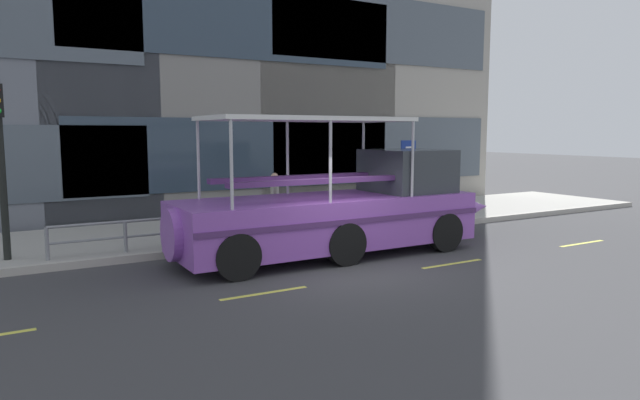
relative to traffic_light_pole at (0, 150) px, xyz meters
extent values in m
plane|color=#3D3D3F|center=(6.57, -3.93, -2.67)|extent=(120.00, 120.00, 0.00)
cube|color=#A8A59E|center=(6.57, 1.67, -2.58)|extent=(32.00, 4.80, 0.18)
cube|color=#B2ADA3|center=(6.57, -0.82, -2.58)|extent=(32.00, 0.18, 0.18)
cube|color=#DBD64C|center=(4.17, -4.77, -2.66)|extent=(1.80, 0.12, 0.01)
cube|color=#DBD64C|center=(8.97, -4.77, -2.66)|extent=(1.80, 0.12, 0.01)
cube|color=#DBD64C|center=(13.77, -4.77, -2.66)|extent=(1.80, 0.12, 0.01)
cube|color=#2D3D4C|center=(7.73, 4.44, -0.38)|extent=(12.20, 0.06, 2.51)
cube|color=#2D3D4C|center=(7.73, 4.44, 4.19)|extent=(12.20, 0.06, 2.51)
cube|color=#4C5660|center=(14.02, 4.44, -0.29)|extent=(10.52, 0.06, 2.62)
cube|color=#4C5660|center=(14.02, 4.44, 4.47)|extent=(10.52, 0.06, 2.62)
cylinder|color=gray|center=(6.74, -0.48, -1.74)|extent=(11.91, 0.07, 0.07)
cylinder|color=gray|center=(6.74, -0.48, -2.11)|extent=(11.91, 0.06, 0.06)
cylinder|color=gray|center=(0.78, -0.48, -2.11)|extent=(0.09, 0.09, 0.75)
cylinder|color=gray|center=(2.48, -0.48, -2.11)|extent=(0.09, 0.09, 0.75)
cylinder|color=gray|center=(4.19, -0.48, -2.11)|extent=(0.09, 0.09, 0.75)
cylinder|color=gray|center=(5.89, -0.48, -2.11)|extent=(0.09, 0.09, 0.75)
cylinder|color=gray|center=(7.59, -0.48, -2.11)|extent=(0.09, 0.09, 0.75)
cylinder|color=gray|center=(9.29, -0.48, -2.11)|extent=(0.09, 0.09, 0.75)
cylinder|color=gray|center=(10.99, -0.48, -2.11)|extent=(0.09, 0.09, 0.75)
cylinder|color=gray|center=(12.69, -0.48, -2.11)|extent=(0.09, 0.09, 0.75)
cylinder|color=black|center=(0.00, 0.06, -0.43)|extent=(0.16, 0.16, 4.10)
cylinder|color=#4C4F54|center=(11.63, 0.24, -1.20)|extent=(0.08, 0.08, 2.58)
cube|color=navy|center=(11.63, 0.19, -0.26)|extent=(0.60, 0.04, 0.76)
cube|color=white|center=(11.63, 0.17, -0.26)|extent=(0.24, 0.01, 0.36)
cube|color=purple|center=(6.93, -2.53, -1.79)|extent=(7.59, 2.41, 1.20)
cone|color=purple|center=(11.58, -2.53, -1.79)|extent=(1.71, 1.14, 1.14)
cylinder|color=purple|center=(3.14, -2.53, -1.79)|extent=(0.38, 1.14, 1.14)
cube|color=#4D2A62|center=(6.93, -3.75, -1.64)|extent=(7.59, 0.04, 0.12)
sphere|color=white|center=(12.00, -2.53, -1.74)|extent=(0.22, 0.22, 0.22)
cube|color=#33383D|center=(9.39, -2.53, -0.63)|extent=(1.90, 2.02, 1.12)
cube|color=silver|center=(6.36, -2.53, 0.70)|extent=(4.93, 2.21, 0.10)
cylinder|color=#B2B2B7|center=(8.71, -1.47, -0.27)|extent=(0.07, 0.07, 1.84)
cylinder|color=#B2B2B7|center=(8.71, -3.58, -0.27)|extent=(0.07, 0.07, 1.84)
cylinder|color=#B2B2B7|center=(6.36, -1.47, -0.27)|extent=(0.07, 0.07, 1.84)
cylinder|color=#B2B2B7|center=(6.36, -3.58, -0.27)|extent=(0.07, 0.07, 1.84)
cylinder|color=#B2B2B7|center=(4.01, -1.47, -0.27)|extent=(0.07, 0.07, 1.84)
cylinder|color=#B2B2B7|center=(4.01, -3.58, -0.27)|extent=(0.07, 0.07, 1.84)
cube|color=#4D2A62|center=(6.36, -1.95, -0.74)|extent=(4.54, 0.28, 0.12)
cube|color=#4D2A62|center=(6.36, -3.10, -0.74)|extent=(4.54, 0.28, 0.12)
cylinder|color=black|center=(9.77, -1.42, -2.17)|extent=(1.00, 0.28, 1.00)
cylinder|color=black|center=(9.77, -3.63, -2.17)|extent=(1.00, 0.28, 1.00)
cylinder|color=black|center=(6.74, -1.42, -2.17)|extent=(1.00, 0.28, 1.00)
cylinder|color=black|center=(6.74, -3.63, -2.17)|extent=(1.00, 0.28, 1.00)
cylinder|color=black|center=(4.08, -1.42, -2.17)|extent=(1.00, 0.28, 1.00)
cylinder|color=black|center=(4.08, -3.63, -2.17)|extent=(1.00, 0.28, 1.00)
cylinder|color=#1E2338|center=(10.91, 0.54, -2.08)|extent=(0.10, 0.10, 0.80)
cylinder|color=#1E2338|center=(11.06, 0.49, -2.08)|extent=(0.10, 0.10, 0.80)
cube|color=navy|center=(10.99, 0.51, -1.40)|extent=(0.34, 0.26, 0.57)
cylinder|color=navy|center=(10.80, 0.58, -1.43)|extent=(0.07, 0.07, 0.51)
cylinder|color=navy|center=(11.18, 0.45, -1.43)|extent=(0.07, 0.07, 0.51)
sphere|color=tan|center=(10.99, 0.51, -0.98)|extent=(0.22, 0.22, 0.22)
cylinder|color=#47423D|center=(7.00, 0.69, -2.07)|extent=(0.11, 0.11, 0.83)
cylinder|color=#47423D|center=(7.10, 0.82, -2.07)|extent=(0.11, 0.11, 0.83)
cube|color=#B7B2A8|center=(7.05, 0.76, -1.36)|extent=(0.34, 0.36, 0.59)
cylinder|color=#B7B2A8|center=(6.92, 0.60, -1.39)|extent=(0.07, 0.07, 0.53)
cylinder|color=#B7B2A8|center=(7.18, 0.91, -1.39)|extent=(0.07, 0.07, 0.53)
sphere|color=tan|center=(7.05, 0.76, -0.93)|extent=(0.23, 0.23, 0.23)
camera|label=1|loc=(-0.15, -14.31, 0.39)|focal=31.56mm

